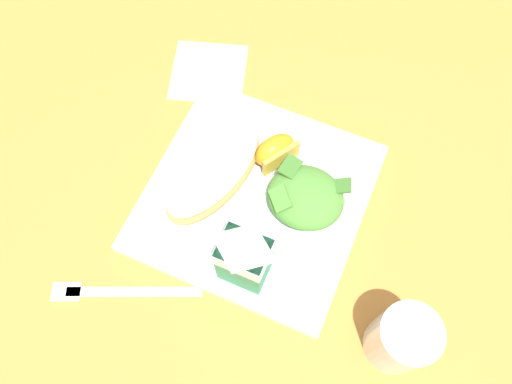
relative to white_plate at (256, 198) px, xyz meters
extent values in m
plane|color=#C67A33|center=(0.00, 0.00, -0.01)|extent=(3.00, 3.00, 0.00)
cube|color=silver|center=(0.00, 0.00, 0.00)|extent=(0.28, 0.28, 0.02)
ellipsoid|color=tan|center=(0.06, 0.00, 0.02)|extent=(0.12, 0.18, 0.03)
ellipsoid|color=#B22D19|center=(0.06, 0.00, 0.03)|extent=(0.10, 0.17, 0.01)
ellipsoid|color=beige|center=(0.06, 0.00, 0.04)|extent=(0.11, 0.18, 0.01)
ellipsoid|color=#4C8433|center=(-0.06, -0.01, 0.03)|extent=(0.10, 0.09, 0.04)
cube|color=#3D7028|center=(-0.10, -0.04, 0.04)|extent=(0.04, 0.03, 0.02)
cube|color=#3D7028|center=(-0.08, -0.02, 0.04)|extent=(0.04, 0.04, 0.01)
cube|color=#4C8433|center=(-0.09, -0.02, 0.04)|extent=(0.04, 0.04, 0.01)
cube|color=#3D7028|center=(-0.03, -0.04, 0.04)|extent=(0.03, 0.03, 0.01)
cube|color=#4C8433|center=(-0.04, 0.01, 0.05)|extent=(0.04, 0.04, 0.01)
cube|color=#2D8451|center=(-0.03, 0.10, 0.05)|extent=(0.06, 0.04, 0.09)
cube|color=white|center=(-0.03, 0.10, 0.08)|extent=(0.06, 0.04, 0.03)
pyramid|color=white|center=(-0.03, 0.10, 0.11)|extent=(0.06, 0.04, 0.02)
ellipsoid|color=orange|center=(0.00, -0.06, 0.03)|extent=(0.06, 0.07, 0.04)
cube|color=gold|center=(-0.01, -0.05, 0.03)|extent=(0.04, 0.05, 0.03)
cube|color=white|center=(0.15, -0.17, -0.01)|extent=(0.14, 0.14, 0.00)
cube|color=silver|center=(0.09, 0.18, -0.01)|extent=(0.16, 0.08, 0.01)
cube|color=silver|center=(0.17, 0.21, -0.01)|extent=(0.04, 0.04, 0.01)
cylinder|color=silver|center=(-0.22, 0.11, 0.04)|extent=(0.07, 0.07, 0.09)
camera|label=1|loc=(-0.11, 0.25, 0.62)|focal=35.37mm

